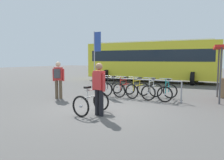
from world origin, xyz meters
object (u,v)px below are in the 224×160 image
(racked_bike_white, at_px, (152,91))
(banner_flag, at_px, (96,50))
(person_with_featured_bike, at_px, (99,87))
(racked_bike_black, at_px, (112,87))
(racked_bike_yellow, at_px, (138,89))
(racked_bike_red, at_px, (124,88))
(racked_bike_teal, at_px, (168,92))
(featured_bicycle, at_px, (94,98))
(pedestrian_with_backpack, at_px, (58,78))
(bus_distant, at_px, (151,59))

(racked_bike_white, relative_size, banner_flag, 0.37)
(racked_bike_white, distance_m, person_with_featured_bike, 3.73)
(racked_bike_black, height_order, person_with_featured_bike, person_with_featured_bike)
(racked_bike_black, relative_size, racked_bike_yellow, 1.01)
(racked_bike_red, distance_m, racked_bike_yellow, 0.70)
(racked_bike_black, distance_m, person_with_featured_bike, 4.13)
(racked_bike_black, relative_size, racked_bike_teal, 0.99)
(banner_flag, bearing_deg, featured_bicycle, -53.60)
(person_with_featured_bike, relative_size, pedestrian_with_backpack, 1.00)
(racked_bike_red, height_order, featured_bicycle, featured_bicycle)
(racked_bike_yellow, xyz_separation_m, person_with_featured_bike, (0.53, -3.66, 0.54))
(racked_bike_red, bearing_deg, racked_bike_teal, 1.93)
(racked_bike_teal, distance_m, bus_distant, 8.22)
(racked_bike_teal, relative_size, banner_flag, 0.36)
(bus_distant, bearing_deg, racked_bike_yellow, -70.76)
(racked_bike_black, bearing_deg, racked_bike_teal, 1.93)
(racked_bike_yellow, distance_m, pedestrian_with_backpack, 3.62)
(bus_distant, height_order, banner_flag, banner_flag)
(racked_bike_black, height_order, racked_bike_yellow, same)
(racked_bike_white, xyz_separation_m, person_with_featured_bike, (-0.17, -3.69, 0.54))
(racked_bike_yellow, bearing_deg, racked_bike_white, 1.93)
(racked_bike_red, distance_m, banner_flag, 2.61)
(racked_bike_white, height_order, featured_bicycle, featured_bicycle)
(banner_flag, bearing_deg, racked_bike_teal, -2.01)
(racked_bike_black, distance_m, racked_bike_white, 2.10)
(racked_bike_yellow, bearing_deg, pedestrian_with_backpack, -140.88)
(racked_bike_yellow, relative_size, racked_bike_white, 0.97)
(pedestrian_with_backpack, bearing_deg, featured_bicycle, -22.55)
(racked_bike_red, relative_size, racked_bike_teal, 0.99)
(person_with_featured_bike, bearing_deg, featured_bicycle, 153.03)
(person_with_featured_bike, xyz_separation_m, bus_distant, (-3.03, 10.81, 0.83))
(featured_bicycle, bearing_deg, racked_bike_yellow, 93.02)
(person_with_featured_bike, height_order, bus_distant, bus_distant)
(featured_bicycle, xyz_separation_m, person_with_featured_bike, (0.35, -0.18, 0.42))
(featured_bicycle, xyz_separation_m, bus_distant, (-2.68, 10.64, 1.25))
(featured_bicycle, relative_size, person_with_featured_bike, 0.74)
(racked_bike_teal, height_order, pedestrian_with_backpack, pedestrian_with_backpack)
(racked_bike_red, distance_m, pedestrian_with_backpack, 3.10)
(banner_flag, bearing_deg, racked_bike_white, -2.86)
(racked_bike_white, height_order, banner_flag, banner_flag)
(banner_flag, bearing_deg, racked_bike_black, -11.67)
(racked_bike_red, height_order, racked_bike_white, same)
(person_with_featured_bike, bearing_deg, racked_bike_white, 87.40)
(racked_bike_red, xyz_separation_m, racked_bike_white, (1.40, 0.05, -0.00))
(pedestrian_with_backpack, distance_m, bus_distant, 9.45)
(featured_bicycle, bearing_deg, pedestrian_with_backpack, 157.45)
(pedestrian_with_backpack, bearing_deg, racked_bike_yellow, 39.12)
(racked_bike_yellow, xyz_separation_m, racked_bike_teal, (1.40, 0.05, -0.00))
(racked_bike_white, bearing_deg, racked_bike_yellow, -178.07)
(racked_bike_red, bearing_deg, racked_bike_black, -178.07)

